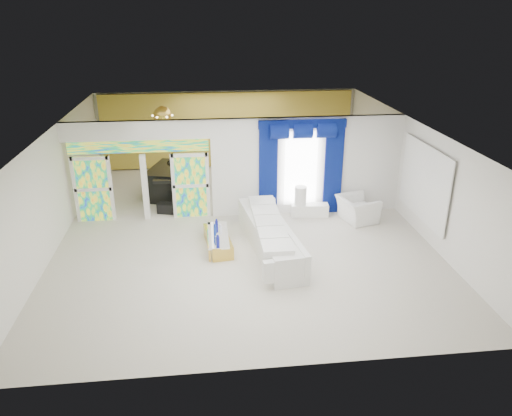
{
  "coord_description": "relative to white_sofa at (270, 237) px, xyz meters",
  "views": [
    {
      "loc": [
        -1.01,
        -12.84,
        5.97
      ],
      "look_at": [
        0.3,
        -1.2,
        1.1
      ],
      "focal_mm": 34.08,
      "sensor_mm": 36.0,
      "label": 1
    }
  ],
  "objects": [
    {
      "name": "tv_console",
      "position": [
        -5.37,
        4.4,
        -0.01
      ],
      "size": [
        0.59,
        0.56,
        0.72
      ],
      "primitive_type": "cube",
      "rotation": [
        0.0,
        0.0,
        0.24
      ],
      "color": "tan",
      "rests_on": "ground"
    },
    {
      "name": "floor",
      "position": [
        -0.63,
        1.48,
        -0.37
      ],
      "size": [
        12.0,
        12.0,
        0.0
      ],
      "primitive_type": "plane",
      "color": "#B7AF9E",
      "rests_on": "ground"
    },
    {
      "name": "chandelier",
      "position": [
        -2.93,
        4.88,
        2.28
      ],
      "size": [
        0.6,
        0.6,
        0.6
      ],
      "primitive_type": "sphere",
      "color": "gold",
      "rests_on": "ceiling"
    },
    {
      "name": "table_lamp",
      "position": [
        1.24,
        2.13,
        0.29
      ],
      "size": [
        0.36,
        0.36,
        0.58
      ],
      "primitive_type": "cylinder",
      "color": "silver",
      "rests_on": "console_table"
    },
    {
      "name": "blue_drape_right",
      "position": [
        2.27,
        2.35,
        1.03
      ],
      "size": [
        0.55,
        0.1,
        2.8
      ],
      "primitive_type": "cube",
      "color": "#050346",
      "rests_on": "ground"
    },
    {
      "name": "coffee_table",
      "position": [
        -1.35,
        0.3,
        -0.19
      ],
      "size": [
        0.75,
        1.69,
        0.36
      ],
      "primitive_type": "cube",
      "rotation": [
        0.0,
        0.0,
        0.13
      ],
      "color": "gold",
      "rests_on": "ground"
    },
    {
      "name": "grand_piano",
      "position": [
        -2.66,
        4.41,
        0.12
      ],
      "size": [
        1.95,
        2.27,
        0.98
      ],
      "primitive_type": "cube",
      "rotation": [
        0.0,
        0.0,
        -0.28
      ],
      "color": "black",
      "rests_on": "ground"
    },
    {
      "name": "dividing_header",
      "position": [
        -3.48,
        2.48,
        2.35
      ],
      "size": [
        4.3,
        0.18,
        0.55
      ],
      "primitive_type": "cube",
      "color": "white",
      "rests_on": "dividing_wall"
    },
    {
      "name": "console_table",
      "position": [
        1.54,
        2.13,
        -0.18
      ],
      "size": [
        1.16,
        0.46,
        0.38
      ],
      "primitive_type": "cube",
      "rotation": [
        0.0,
        0.0,
        -0.09
      ],
      "color": "white",
      "rests_on": "ground"
    },
    {
      "name": "gold_curtains",
      "position": [
        -0.63,
        7.38,
        1.13
      ],
      "size": [
        9.7,
        0.12,
        2.9
      ],
      "primitive_type": "cube",
      "color": "gold",
      "rests_on": "ground"
    },
    {
      "name": "window_pane",
      "position": [
        1.27,
        2.38,
        1.08
      ],
      "size": [
        1.0,
        0.02,
        2.3
      ],
      "primitive_type": "cube",
      "color": "white",
      "rests_on": "dividing_wall"
    },
    {
      "name": "armchair",
      "position": [
        2.87,
        1.63,
        -0.01
      ],
      "size": [
        1.22,
        1.32,
        0.72
      ],
      "primitive_type": "imported",
      "rotation": [
        0.0,
        0.0,
        1.83
      ],
      "color": "silver",
      "rests_on": "ground"
    },
    {
      "name": "stained_panel_left",
      "position": [
        -4.9,
        2.48,
        0.63
      ],
      "size": [
        0.95,
        0.04,
        2.0
      ],
      "primitive_type": "cube",
      "color": "#994C3F",
      "rests_on": "ground"
    },
    {
      "name": "decanters",
      "position": [
        -1.36,
        0.23,
        0.09
      ],
      "size": [
        0.25,
        1.17,
        0.28
      ],
      "color": "silver",
      "rests_on": "coffee_table"
    },
    {
      "name": "blue_pelmet",
      "position": [
        1.27,
        2.35,
        2.45
      ],
      "size": [
        2.6,
        0.12,
        0.25
      ],
      "primitive_type": "cube",
      "color": "#050346",
      "rests_on": "dividing_wall"
    },
    {
      "name": "dividing_wall",
      "position": [
        1.52,
        2.48,
        1.13
      ],
      "size": [
        5.7,
        0.18,
        3.0
      ],
      "primitive_type": "cube",
      "color": "white",
      "rests_on": "ground"
    },
    {
      "name": "piano_bench",
      "position": [
        -2.66,
        2.81,
        -0.22
      ],
      "size": [
        0.99,
        0.6,
        0.31
      ],
      "primitive_type": "cube",
      "rotation": [
        0.0,
        0.0,
        -0.28
      ],
      "color": "black",
      "rests_on": "ground"
    },
    {
      "name": "blue_drape_left",
      "position": [
        0.27,
        2.35,
        1.03
      ],
      "size": [
        0.55,
        0.1,
        2.8
      ],
      "primitive_type": "cube",
      "color": "#050346",
      "rests_on": "ground"
    },
    {
      "name": "white_sofa",
      "position": [
        0.0,
        0.0,
        0.0
      ],
      "size": [
        1.34,
        4.0,
        0.75
      ],
      "primitive_type": "cube",
      "rotation": [
        0.0,
        0.0,
        0.13
      ],
      "color": "silver",
      "rests_on": "ground"
    },
    {
      "name": "stained_panel_right",
      "position": [
        -2.05,
        2.48,
        0.63
      ],
      "size": [
        0.95,
        0.04,
        2.0
      ],
      "primitive_type": "cube",
      "color": "#994C3F",
      "rests_on": "ground"
    },
    {
      "name": "stained_transom",
      "position": [
        -3.48,
        2.48,
        1.88
      ],
      "size": [
        4.0,
        0.05,
        0.35
      ],
      "primitive_type": "cube",
      "color": "#994C3F",
      "rests_on": "dividing_header"
    },
    {
      "name": "wall_mirror",
      "position": [
        4.31,
        0.48,
        1.18
      ],
      "size": [
        0.04,
        2.7,
        1.9
      ],
      "primitive_type": "cube",
      "color": "white",
      "rests_on": "ground"
    }
  ]
}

